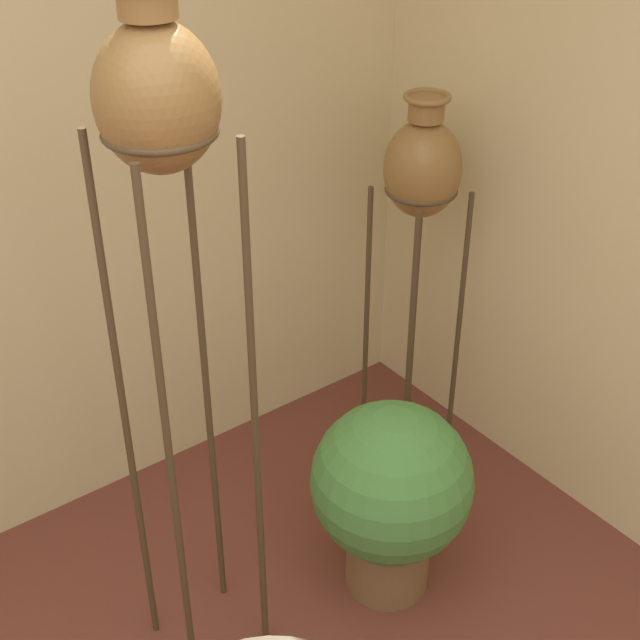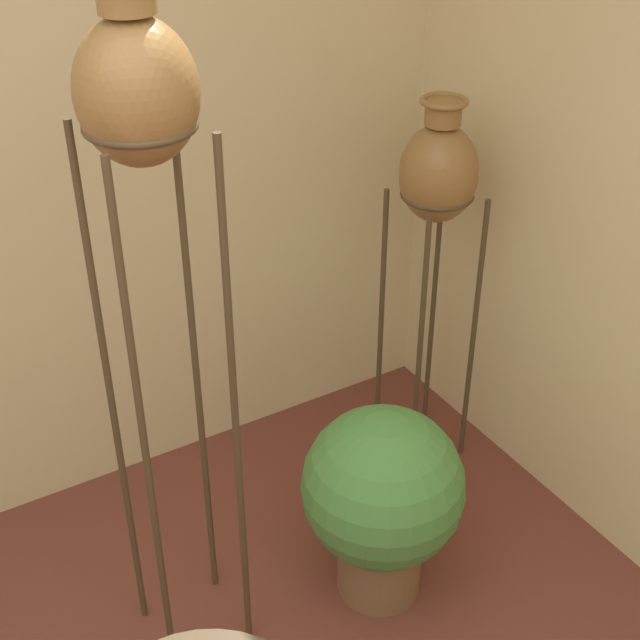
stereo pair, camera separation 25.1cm
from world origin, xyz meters
TOP-DOWN VIEW (x-y plane):
  - vase_stand_tall at (0.64, 1.21)m, footprint 0.28×0.28m
  - vase_stand_medium at (1.77, 1.56)m, footprint 0.27×0.27m
  - potted_plant at (1.23, 1.05)m, footprint 0.51×0.51m

SIDE VIEW (x-z plane):
  - potted_plant at x=1.23m, z-range 0.05..0.75m
  - vase_stand_medium at x=1.77m, z-range 0.43..1.86m
  - vase_stand_tall at x=0.64m, z-range 0.67..2.66m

